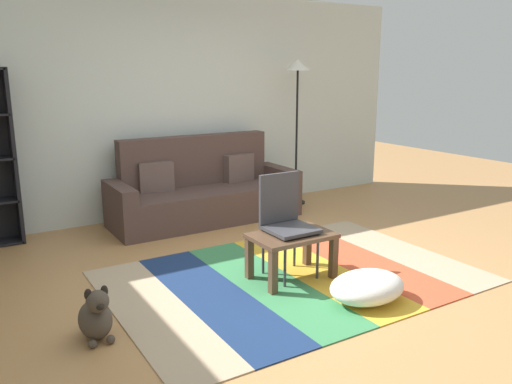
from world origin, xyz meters
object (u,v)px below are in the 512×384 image
object	(u,v)px
pouf	(367,287)
dog	(96,317)
folding_chair	(285,216)
couch	(203,192)
coffee_table	(292,243)
tv_remote	(287,236)
standing_lamp	(298,84)

from	to	relation	value
pouf	dog	bearing A→B (deg)	164.72
dog	folding_chair	size ratio (longest dim) A/B	0.44
couch	pouf	bearing A→B (deg)	-88.39
couch	coffee_table	bearing A→B (deg)	-94.38
dog	tv_remote	size ratio (longest dim) A/B	2.65
standing_lamp	coffee_table	bearing A→B (deg)	-126.48
pouf	standing_lamp	xyz separation A→B (m)	(1.34, 2.82, 1.47)
couch	tv_remote	xyz separation A→B (m)	(-0.25, -2.13, 0.08)
couch	coffee_table	size ratio (longest dim) A/B	3.21
couch	standing_lamp	xyz separation A→B (m)	(1.41, 0.06, 1.26)
pouf	standing_lamp	bearing A→B (deg)	64.60
standing_lamp	folding_chair	size ratio (longest dim) A/B	2.12
pouf	dog	distance (m)	2.02
coffee_table	tv_remote	bearing A→B (deg)	-145.17
coffee_table	dog	distance (m)	1.73
standing_lamp	tv_remote	xyz separation A→B (m)	(-1.66, -2.19, -1.17)
couch	pouf	distance (m)	2.76
couch	coffee_table	world-z (taller)	couch
couch	folding_chair	xyz separation A→B (m)	(-0.14, -1.94, 0.20)
tv_remote	folding_chair	distance (m)	0.24
tv_remote	folding_chair	xyz separation A→B (m)	(0.10, 0.19, 0.11)
tv_remote	folding_chair	size ratio (longest dim) A/B	0.17
standing_lamp	tv_remote	world-z (taller)	standing_lamp
couch	dog	xyz separation A→B (m)	(-1.87, -2.22, -0.18)
couch	folding_chair	distance (m)	1.95
dog	folding_chair	xyz separation A→B (m)	(1.73, 0.28, 0.37)
coffee_table	tv_remote	world-z (taller)	tv_remote
coffee_table	folding_chair	distance (m)	0.24
pouf	tv_remote	size ratio (longest dim) A/B	4.27
standing_lamp	folding_chair	distance (m)	2.75
dog	standing_lamp	world-z (taller)	standing_lamp
pouf	dog	xyz separation A→B (m)	(-1.95, 0.53, 0.03)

